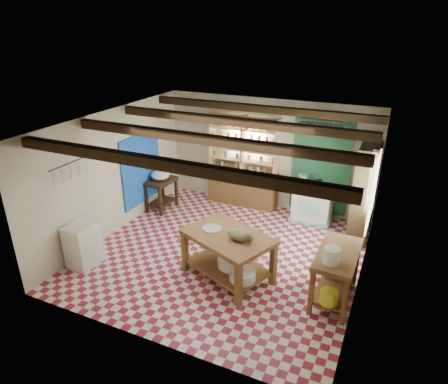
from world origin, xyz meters
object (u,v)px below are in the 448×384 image
at_px(prep_table, 161,194).
at_px(cat, 241,235).
at_px(work_table, 228,256).
at_px(right_counter, 335,276).
at_px(stove, 312,203).
at_px(white_cabinet, 83,245).

relative_size(prep_table, cat, 1.82).
bearing_deg(work_table, prep_table, 165.89).
xyz_separation_m(right_counter, cat, (-1.56, -0.22, 0.50)).
height_order(stove, prep_table, stove).
xyz_separation_m(white_cabinet, right_counter, (4.40, 0.92, 0.03)).
distance_m(work_table, prep_table, 3.17).
bearing_deg(prep_table, stove, 18.95).
height_order(work_table, right_counter, right_counter).
relative_size(stove, white_cabinet, 1.04).
bearing_deg(white_cabinet, work_table, 18.19).
bearing_deg(cat, stove, 90.03).
distance_m(work_table, right_counter, 1.82).
relative_size(prep_table, white_cabinet, 0.93).
relative_size(right_counter, cat, 2.95).
relative_size(work_table, stove, 1.76).
bearing_deg(stove, prep_table, -164.61).
distance_m(stove, cat, 2.93).
bearing_deg(cat, right_counter, 19.71).
xyz_separation_m(stove, prep_table, (-3.41, -0.92, -0.04)).
bearing_deg(cat, white_cabinet, -154.21).
xyz_separation_m(prep_table, cat, (2.82, -1.91, 0.56)).
bearing_deg(stove, right_counter, -69.15).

